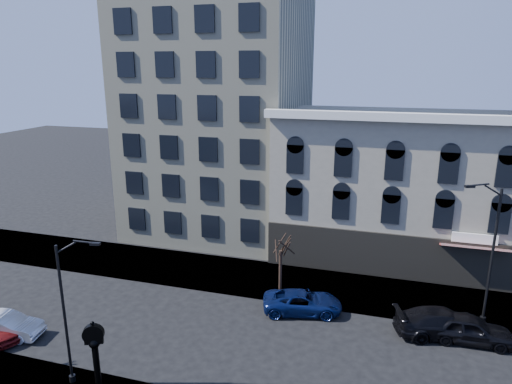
% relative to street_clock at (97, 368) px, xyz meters
% --- Properties ---
extents(ground, '(160.00, 160.00, 0.00)m').
position_rel_street_clock_xyz_m(ground, '(2.37, 7.03, -2.13)').
color(ground, black).
rests_on(ground, ground).
extents(sidewalk_far, '(160.00, 6.00, 0.12)m').
position_rel_street_clock_xyz_m(sidewalk_far, '(2.37, 15.03, -2.07)').
color(sidewalk_far, gray).
rests_on(sidewalk_far, ground).
extents(cream_tower, '(15.90, 15.40, 42.50)m').
position_rel_street_clock_xyz_m(cream_tower, '(-3.74, 25.91, 17.19)').
color(cream_tower, beige).
rests_on(cream_tower, ground).
extents(victorian_row, '(22.60, 11.19, 12.50)m').
position_rel_street_clock_xyz_m(victorian_row, '(14.38, 22.92, 3.87)').
color(victorian_row, gray).
rests_on(victorian_row, ground).
extents(street_clock, '(1.01, 1.01, 4.44)m').
position_rel_street_clock_xyz_m(street_clock, '(0.00, 0.00, 0.00)').
color(street_clock, black).
rests_on(street_clock, sidewalk_near).
extents(street_lamp_near, '(2.01, 0.66, 7.85)m').
position_rel_street_clock_xyz_m(street_lamp_near, '(-1.82, 1.16, 3.92)').
color(street_lamp_near, black).
rests_on(street_lamp_near, sidewalk_near).
extents(street_lamp_far, '(2.30, 0.97, 9.17)m').
position_rel_street_clock_xyz_m(street_lamp_far, '(17.92, 12.82, 4.91)').
color(street_lamp_far, black).
rests_on(street_lamp_far, sidewalk_far).
extents(bare_tree_far, '(2.81, 2.81, 4.82)m').
position_rel_street_clock_xyz_m(bare_tree_far, '(5.39, 13.66, 1.62)').
color(bare_tree_far, '#322319').
rests_on(bare_tree_far, sidewalk_far).
extents(car_near_b, '(4.53, 2.18, 1.43)m').
position_rel_street_clock_xyz_m(car_near_b, '(-8.89, 3.44, -1.41)').
color(car_near_b, silver).
rests_on(car_near_b, ground).
extents(car_far_a, '(5.55, 3.51, 1.43)m').
position_rel_street_clock_xyz_m(car_far_a, '(7.48, 11.26, -1.42)').
color(car_far_a, '#0C194C').
rests_on(car_far_a, ground).
extents(car_far_b, '(6.12, 3.85, 1.65)m').
position_rel_street_clock_xyz_m(car_far_b, '(16.04, 11.04, -1.30)').
color(car_far_b, black).
rests_on(car_far_b, ground).
extents(car_far_c, '(4.87, 2.08, 1.64)m').
position_rel_street_clock_xyz_m(car_far_c, '(17.40, 10.78, -1.31)').
color(car_far_c, black).
rests_on(car_far_c, ground).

